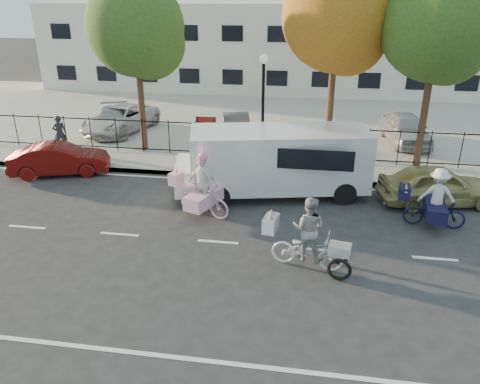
% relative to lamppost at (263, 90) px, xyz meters
% --- Properties ---
extents(ground, '(120.00, 120.00, 0.00)m').
position_rel_lamppost_xyz_m(ground, '(-0.50, -6.80, -3.11)').
color(ground, '#333334').
extents(road_markings, '(60.00, 9.52, 0.01)m').
position_rel_lamppost_xyz_m(road_markings, '(-0.50, -6.80, -3.11)').
color(road_markings, silver).
rests_on(road_markings, ground).
extents(curb, '(60.00, 0.10, 0.15)m').
position_rel_lamppost_xyz_m(curb, '(-0.50, -1.75, -3.04)').
color(curb, '#A8A399').
rests_on(curb, ground).
extents(sidewalk, '(60.00, 2.20, 0.15)m').
position_rel_lamppost_xyz_m(sidewalk, '(-0.50, -0.70, -3.04)').
color(sidewalk, '#A8A399').
rests_on(sidewalk, ground).
extents(parking_lot, '(60.00, 15.60, 0.15)m').
position_rel_lamppost_xyz_m(parking_lot, '(-0.50, 8.20, -3.04)').
color(parking_lot, '#A8A399').
rests_on(parking_lot, ground).
extents(iron_fence, '(58.00, 0.06, 1.50)m').
position_rel_lamppost_xyz_m(iron_fence, '(-0.50, 0.40, -2.21)').
color(iron_fence, black).
rests_on(iron_fence, sidewalk).
extents(building, '(34.00, 10.00, 6.00)m').
position_rel_lamppost_xyz_m(building, '(-0.50, 18.20, -0.11)').
color(building, silver).
rests_on(building, ground).
extents(lamppost, '(0.36, 0.36, 4.33)m').
position_rel_lamppost_xyz_m(lamppost, '(0.00, 0.00, 0.00)').
color(lamppost, black).
rests_on(lamppost, sidewalk).
extents(street_sign, '(0.85, 0.06, 1.80)m').
position_rel_lamppost_xyz_m(street_sign, '(-2.35, 0.00, -1.70)').
color(street_sign, black).
rests_on(street_sign, sidewalk).
extents(zebra_trike, '(2.32, 1.11, 1.98)m').
position_rel_lamppost_xyz_m(zebra_trike, '(2.06, -7.72, -2.35)').
color(zebra_trike, silver).
rests_on(zebra_trike, ground).
extents(unicorn_bike, '(2.16, 1.57, 2.14)m').
position_rel_lamppost_xyz_m(unicorn_bike, '(-1.32, -5.14, -2.32)').
color(unicorn_bike, '#E4ADC6').
rests_on(unicorn_bike, ground).
extents(bull_bike, '(2.06, 1.43, 1.89)m').
position_rel_lamppost_xyz_m(bull_bike, '(5.80, -4.79, -2.36)').
color(bull_bike, black).
rests_on(bull_bike, ground).
extents(white_van, '(7.00, 3.46, 2.35)m').
position_rel_lamppost_xyz_m(white_van, '(0.79, -3.00, -1.81)').
color(white_van, white).
rests_on(white_van, ground).
extents(red_sedan, '(3.97, 2.45, 1.23)m').
position_rel_lamppost_xyz_m(red_sedan, '(-7.75, -2.34, -2.49)').
color(red_sedan, '#5A0D0A').
rests_on(red_sedan, ground).
extents(gold_sedan, '(4.17, 2.33, 1.34)m').
position_rel_lamppost_xyz_m(gold_sedan, '(6.32, -3.00, -2.44)').
color(gold_sedan, tan).
rests_on(gold_sedan, ground).
extents(pedestrian, '(0.69, 0.60, 1.60)m').
position_rel_lamppost_xyz_m(pedestrian, '(-8.95, 0.00, -2.16)').
color(pedestrian, black).
rests_on(pedestrian, sidewalk).
extents(lot_car_a, '(2.89, 4.38, 1.18)m').
position_rel_lamppost_xyz_m(lot_car_a, '(-7.92, 3.26, -2.37)').
color(lot_car_a, '#929499').
rests_on(lot_car_a, parking_lot).
extents(lot_car_b, '(3.19, 5.02, 1.29)m').
position_rel_lamppost_xyz_m(lot_car_b, '(-7.57, 3.46, -2.32)').
color(lot_car_b, silver).
rests_on(lot_car_b, parking_lot).
extents(lot_car_c, '(1.98, 3.74, 1.17)m').
position_rel_lamppost_xyz_m(lot_car_c, '(-1.59, 3.06, -2.38)').
color(lot_car_c, '#494C50').
rests_on(lot_car_c, parking_lot).
extents(lot_car_d, '(2.15, 4.23, 1.38)m').
position_rel_lamppost_xyz_m(lot_car_d, '(6.29, 3.63, -2.27)').
color(lot_car_d, '#A2A4A9').
rests_on(lot_car_d, parking_lot).
extents(tree_west, '(4.02, 4.02, 7.37)m').
position_rel_lamppost_xyz_m(tree_west, '(-5.24, 0.85, 2.05)').
color(tree_west, '#442D1D').
rests_on(tree_west, ground).
extents(tree_mid, '(4.35, 4.35, 7.97)m').
position_rel_lamppost_xyz_m(tree_mid, '(2.83, 1.46, 2.47)').
color(tree_mid, '#442D1D').
rests_on(tree_mid, ground).
extents(tree_east, '(4.20, 4.20, 7.69)m').
position_rel_lamppost_xyz_m(tree_east, '(6.44, 0.56, 2.28)').
color(tree_east, '#442D1D').
rests_on(tree_east, ground).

